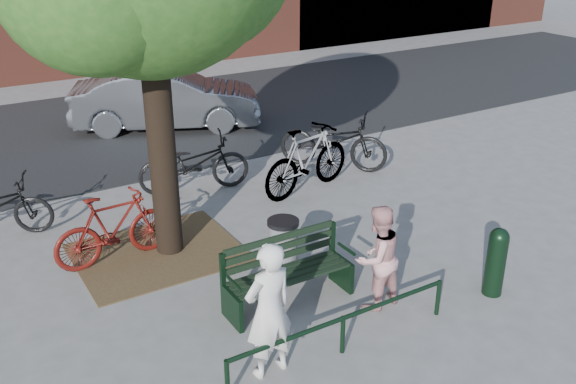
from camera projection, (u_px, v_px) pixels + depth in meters
ground at (289, 303)px, 8.52m from camera, size 90.00×90.00×0.00m
dirt_pit at (158, 253)px, 9.76m from camera, size 2.40×2.00×0.02m
road at (102, 130)px, 15.16m from camera, size 40.00×7.00×0.01m
park_bench at (286, 270)px, 8.39m from camera, size 1.74×0.54×0.97m
guard_railing at (343, 324)px, 7.42m from camera, size 3.06×0.06×0.51m
person_left at (269, 310)px, 6.94m from camera, size 0.63×0.44×1.64m
person_right at (377, 258)px, 8.21m from camera, size 0.74×0.60×1.43m
bollard at (496, 259)px, 8.54m from camera, size 0.26×0.26×0.99m
litter_bin at (283, 249)px, 8.93m from camera, size 0.44×0.44×0.91m
bicycle_b at (114, 228)px, 9.35m from camera, size 1.83×0.60×1.09m
bicycle_c at (194, 164)px, 11.73m from camera, size 2.15×1.17×1.07m
bicycle_d at (307, 159)px, 11.67m from camera, size 2.17×1.04×1.26m
bicycle_e at (333, 141)px, 12.76m from camera, size 2.02×2.15×1.15m
parked_car at (166, 98)px, 15.11m from camera, size 4.59×3.19×1.43m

